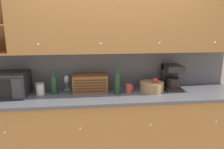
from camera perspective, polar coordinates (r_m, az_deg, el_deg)
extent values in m
plane|color=tan|center=(3.45, -0.42, -18.01)|extent=(24.00, 24.00, 0.00)
cube|color=beige|center=(3.01, -0.52, 3.85)|extent=(5.68, 0.06, 2.60)
cube|color=#A36B38|center=(2.96, 0.21, -13.94)|extent=(3.28, 0.63, 0.88)
cube|color=#4C4C51|center=(2.77, 0.25, -5.60)|extent=(3.30, 0.66, 0.04)
sphere|color=white|center=(2.74, -26.21, -13.36)|extent=(0.03, 0.03, 0.03)
sphere|color=white|center=(2.58, -8.31, -13.73)|extent=(0.03, 0.03, 0.03)
sphere|color=white|center=(2.67, 10.02, -12.77)|extent=(0.03, 0.03, 0.03)
sphere|color=white|center=(2.99, 25.55, -10.95)|extent=(0.03, 0.03, 0.03)
cube|color=#4C4C51|center=(3.00, -0.45, 1.44)|extent=(3.28, 0.01, 0.51)
cube|color=#A36B38|center=(2.80, 4.26, 13.16)|extent=(2.86, 0.33, 0.71)
sphere|color=white|center=(2.66, -18.68, 7.54)|extent=(0.03, 0.03, 0.03)
sphere|color=white|center=(2.60, -2.97, 8.12)|extent=(0.03, 0.03, 0.03)
sphere|color=white|center=(2.74, 12.29, 8.10)|extent=(0.03, 0.03, 0.03)
sphere|color=white|center=(3.04, 25.29, 7.64)|extent=(0.03, 0.03, 0.03)
cube|color=black|center=(2.97, -25.85, -2.36)|extent=(0.50, 0.40, 0.29)
cube|color=#2D2D33|center=(2.72, -23.64, -3.50)|extent=(0.11, 0.01, 0.23)
cylinder|color=silver|center=(2.89, -18.26, -3.64)|extent=(0.11, 0.11, 0.14)
cylinder|color=gray|center=(2.87, -18.37, -2.23)|extent=(0.11, 0.11, 0.01)
cylinder|color=#19381E|center=(2.84, -14.89, -3.00)|extent=(0.09, 0.09, 0.20)
sphere|color=#19381E|center=(2.82, -15.01, -1.05)|extent=(0.09, 0.09, 0.09)
cylinder|color=#19381E|center=(2.80, -15.08, 0.14)|extent=(0.03, 0.03, 0.07)
cylinder|color=silver|center=(3.01, -11.68, -3.82)|extent=(0.07, 0.07, 0.01)
cylinder|color=silver|center=(3.00, -11.72, -3.02)|extent=(0.01, 0.01, 0.08)
ellipsoid|color=silver|center=(2.97, -11.81, -1.21)|extent=(0.08, 0.08, 0.12)
cube|color=brown|center=(2.87, -5.72, -2.19)|extent=(0.45, 0.27, 0.22)
cube|color=#432713|center=(2.76, -5.65, -4.38)|extent=(0.41, 0.01, 0.02)
cube|color=#432713|center=(2.75, -5.66, -3.68)|extent=(0.41, 0.01, 0.02)
cube|color=#432713|center=(2.74, -5.68, -2.97)|extent=(0.41, 0.01, 0.02)
cube|color=#432713|center=(2.73, -5.70, -2.26)|extent=(0.41, 0.01, 0.02)
cube|color=#432713|center=(2.72, -5.72, -1.54)|extent=(0.41, 0.01, 0.02)
cylinder|color=#19381E|center=(2.75, 1.41, -2.68)|extent=(0.08, 0.08, 0.24)
sphere|color=#19381E|center=(2.72, 1.42, -0.29)|extent=(0.08, 0.08, 0.08)
cylinder|color=#19381E|center=(2.71, 1.43, 1.02)|extent=(0.03, 0.03, 0.08)
cylinder|color=#B73D38|center=(2.83, 4.39, -3.64)|extent=(0.08, 0.08, 0.11)
torus|color=#B73D38|center=(2.83, 5.35, -3.57)|extent=(0.01, 0.07, 0.07)
cylinder|color=#937047|center=(2.91, 10.31, -3.13)|extent=(0.31, 0.31, 0.13)
sphere|color=red|center=(2.88, 11.25, -1.60)|extent=(0.08, 0.08, 0.08)
cube|color=black|center=(3.08, 15.36, -3.42)|extent=(0.23, 0.28, 0.03)
cylinder|color=black|center=(3.04, 15.60, -2.07)|extent=(0.17, 0.17, 0.13)
cube|color=black|center=(3.13, 14.82, -0.22)|extent=(0.23, 0.06, 0.33)
cube|color=black|center=(3.01, 15.69, 1.67)|extent=(0.23, 0.28, 0.07)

